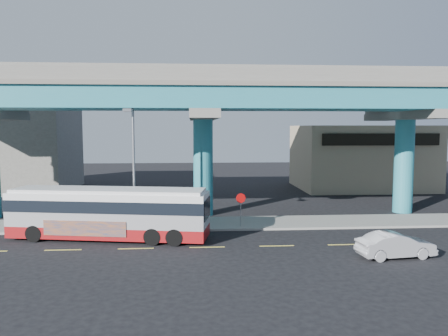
{
  "coord_description": "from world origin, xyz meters",
  "views": [
    {
      "loc": [
        -0.74,
        -24.55,
        6.76
      ],
      "look_at": [
        1.26,
        4.0,
        4.12
      ],
      "focal_mm": 35.0,
      "sensor_mm": 36.0,
      "label": 1
    }
  ],
  "objects": [
    {
      "name": "sidewalk",
      "position": [
        0.0,
        5.5,
        0.07
      ],
      "size": [
        70.0,
        4.0,
        0.15
      ],
      "primitive_type": "cube",
      "color": "gray",
      "rests_on": "ground"
    },
    {
      "name": "parked_car",
      "position": [
        -8.75,
        5.52,
        0.8
      ],
      "size": [
        2.27,
        4.13,
        1.31
      ],
      "primitive_type": "imported",
      "rotation": [
        0.0,
        0.0,
        1.67
      ],
      "color": "#2E2E33",
      "rests_on": "sidewalk"
    },
    {
      "name": "building_beige",
      "position": [
        18.0,
        22.98,
        3.51
      ],
      "size": [
        14.0,
        10.23,
        7.0
      ],
      "color": "tan",
      "rests_on": "ground"
    },
    {
      "name": "sedan",
      "position": [
        9.77,
        -2.94,
        0.66
      ],
      "size": [
        2.31,
        4.34,
        1.33
      ],
      "primitive_type": "imported",
      "rotation": [
        0.0,
        0.0,
        1.69
      ],
      "color": "#B1B0B5",
      "rests_on": "ground"
    },
    {
      "name": "lane_markings",
      "position": [
        -0.0,
        -0.3,
        0.01
      ],
      "size": [
        58.0,
        0.12,
        0.01
      ],
      "color": "#D8C64C",
      "rests_on": "ground"
    },
    {
      "name": "transit_bus",
      "position": [
        -5.87,
        1.99,
        1.7
      ],
      "size": [
        12.33,
        4.7,
        3.1
      ],
      "rotation": [
        0.0,
        0.0,
        -0.18
      ],
      "color": "maroon",
      "rests_on": "ground"
    },
    {
      "name": "stop_sign",
      "position": [
        2.4,
        4.18,
        1.75
      ],
      "size": [
        0.67,
        0.17,
        2.26
      ],
      "rotation": [
        0.0,
        0.0,
        -0.19
      ],
      "color": "gray",
      "rests_on": "sidewalk"
    },
    {
      "name": "street_lamp",
      "position": [
        -4.61,
        3.43,
        5.28
      ],
      "size": [
        0.5,
        2.57,
        7.92
      ],
      "color": "gray",
      "rests_on": "sidewalk"
    },
    {
      "name": "viaduct",
      "position": [
        -0.0,
        9.11,
        9.14
      ],
      "size": [
        52.0,
        12.4,
        11.7
      ],
      "color": "teal",
      "rests_on": "ground"
    },
    {
      "name": "building_concrete",
      "position": [
        -20.0,
        24.0,
        4.5
      ],
      "size": [
        12.0,
        10.0,
        9.0
      ],
      "primitive_type": "cube",
      "color": "gray",
      "rests_on": "ground"
    },
    {
      "name": "ground",
      "position": [
        0.0,
        0.0,
        0.0
      ],
      "size": [
        120.0,
        120.0,
        0.0
      ],
      "primitive_type": "plane",
      "color": "black",
      "rests_on": "ground"
    }
  ]
}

